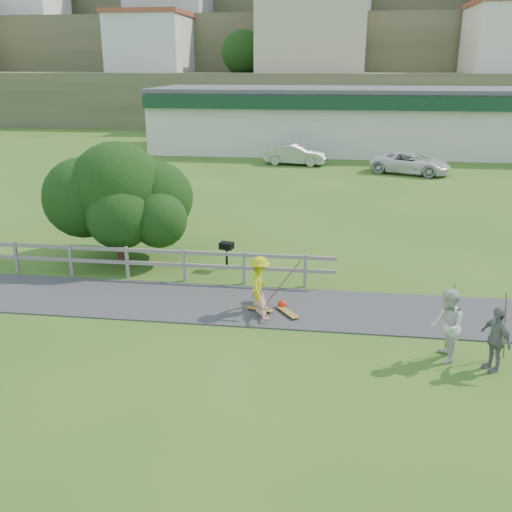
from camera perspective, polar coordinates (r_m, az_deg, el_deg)
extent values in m
plane|color=#355B1A|center=(15.92, -3.02, -7.05)|extent=(260.00, 260.00, 0.00)
cube|color=#323234|center=(17.25, -2.10, -4.86)|extent=(34.00, 3.00, 0.04)
cube|color=slate|center=(21.40, -22.85, -0.12)|extent=(0.10, 0.10, 1.10)
cube|color=slate|center=(20.47, -18.02, -0.37)|extent=(0.10, 0.10, 1.10)
cube|color=slate|center=(19.70, -12.76, -0.63)|extent=(0.10, 0.10, 1.10)
cube|color=slate|center=(19.10, -7.12, -0.91)|extent=(0.10, 0.10, 1.10)
cube|color=slate|center=(18.70, -1.18, -1.20)|extent=(0.10, 0.10, 1.10)
cube|color=slate|center=(18.51, 4.94, -1.48)|extent=(0.10, 0.10, 1.10)
cube|color=slate|center=(19.74, -14.21, 0.67)|extent=(15.00, 0.08, 0.12)
cube|color=slate|center=(19.87, -14.11, -0.57)|extent=(15.00, 0.08, 0.12)
cube|color=beige|center=(49.30, 9.43, 13.14)|extent=(32.00, 10.00, 4.80)
cube|color=#143720|center=(43.98, 9.70, 14.85)|extent=(32.00, 0.60, 1.00)
cube|color=#515056|center=(49.13, 9.59, 16.10)|extent=(32.50, 10.50, 0.30)
cube|color=#424C2D|center=(69.25, 5.68, 15.30)|extent=(220.00, 14.00, 6.00)
cube|color=silver|center=(69.19, 5.86, 20.67)|extent=(10.00, 9.00, 7.00)
cube|color=#515056|center=(69.43, 5.97, 23.77)|extent=(10.40, 9.40, 0.50)
cube|color=#424C2D|center=(82.13, 6.16, 18.23)|extent=(220.00, 14.00, 13.00)
cube|color=#424C2D|center=(95.19, 6.53, 20.66)|extent=(220.00, 14.00, 21.00)
cube|color=#424C2D|center=(108.42, 6.83, 22.77)|extent=(220.00, 14.00, 30.00)
imported|color=#C8C712|center=(16.47, 0.38, -3.08)|extent=(0.60, 1.04, 1.60)
imported|color=tan|center=(16.63, 0.49, -4.68)|extent=(1.75, 0.86, 0.62)
imported|color=silver|center=(14.54, 18.54, -6.64)|extent=(0.73, 0.92, 1.85)
imported|color=slate|center=(14.57, 22.82, -7.64)|extent=(0.76, 1.02, 1.61)
imported|color=#A9ACB1|center=(41.77, 3.94, 10.07)|extent=(4.52, 2.03, 1.44)
imported|color=silver|center=(39.47, 15.20, 8.97)|extent=(5.65, 4.04, 1.43)
sphere|color=red|center=(16.96, 2.66, -4.86)|extent=(0.28, 0.28, 0.28)
cylinder|color=brown|center=(16.74, 2.59, -2.29)|extent=(0.03, 0.03, 1.84)
cylinder|color=brown|center=(14.90, 18.78, -6.03)|extent=(0.03, 0.03, 1.85)
cylinder|color=brown|center=(15.22, 23.64, -6.37)|extent=(0.03, 0.03, 1.73)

